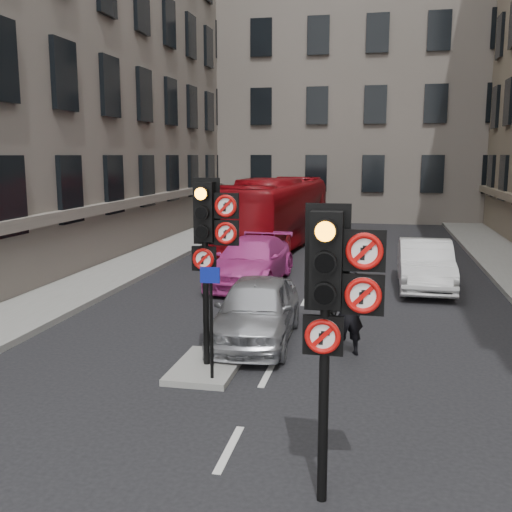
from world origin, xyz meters
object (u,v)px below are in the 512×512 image
at_px(signal_near, 333,292).
at_px(car_pink, 251,261).
at_px(car_white, 425,265).
at_px(motorcyclist, 348,312).
at_px(info_sign, 211,307).
at_px(car_silver, 256,310).
at_px(signal_far, 209,232).
at_px(bus_red, 276,213).
at_px(motorcycle, 330,305).

relative_size(signal_near, car_pink, 0.71).
distance_m(signal_near, car_white, 12.62).
height_order(motorcyclist, info_sign, info_sign).
height_order(car_silver, motorcyclist, motorcyclist).
height_order(signal_far, motorcyclist, signal_far).
relative_size(car_white, info_sign, 2.20).
bearing_deg(bus_red, info_sign, -79.35).
distance_m(bus_red, motorcyclist, 14.93).
relative_size(car_white, motorcyclist, 2.49).
distance_m(car_silver, car_white, 7.52).
xyz_separation_m(signal_near, motorcycle, (-0.60, 7.43, -2.05)).
height_order(signal_far, motorcycle, signal_far).
xyz_separation_m(signal_far, car_pink, (-0.88, 7.92, -1.97)).
bearing_deg(signal_near, signal_far, 123.02).
relative_size(car_silver, motorcycle, 2.37).
bearing_deg(car_white, signal_far, -118.53).
bearing_deg(signal_far, car_pink, 96.36).
height_order(car_white, motorcyclist, motorcyclist).
bearing_deg(bus_red, signal_near, -73.54).
bearing_deg(car_white, info_sign, -115.52).
bearing_deg(signal_near, info_sign, 125.91).
bearing_deg(motorcycle, car_silver, -129.60).
height_order(signal_near, car_silver, signal_near).
height_order(bus_red, motorcycle, bus_red).
xyz_separation_m(car_silver, car_white, (4.08, 6.32, 0.03)).
bearing_deg(signal_far, motorcyclist, 29.90).
xyz_separation_m(signal_near, motorcyclist, (-0.07, 5.45, -1.68)).
height_order(car_white, motorcycle, car_white).
bearing_deg(car_silver, bus_red, 96.00).
distance_m(car_silver, info_sign, 2.82).
bearing_deg(car_pink, signal_near, -70.53).
bearing_deg(info_sign, bus_red, 94.92).
relative_size(signal_far, bus_red, 0.32).
bearing_deg(signal_near, motorcyclist, 90.77).
xyz_separation_m(signal_near, signal_far, (-2.60, 4.00, 0.12)).
relative_size(signal_far, info_sign, 1.74).
bearing_deg(car_pink, motorcycle, -54.08).
bearing_deg(motorcyclist, car_silver, -34.10).
xyz_separation_m(car_silver, bus_red, (-1.92, 13.83, 0.83)).
relative_size(motorcycle, info_sign, 0.86).
bearing_deg(car_silver, info_sign, -97.56).
height_order(motorcycle, motorcyclist, motorcyclist).
relative_size(signal_far, motorcycle, 2.03).
bearing_deg(car_pink, motorcyclist, -59.03).
bearing_deg(motorcyclist, bus_red, -93.52).
bearing_deg(signal_near, car_white, 80.93).
distance_m(car_white, info_sign, 10.05).
bearing_deg(car_white, motorcycle, -117.41).
height_order(bus_red, motorcyclist, bus_red).
xyz_separation_m(signal_far, info_sign, (0.21, -0.70, -1.26)).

